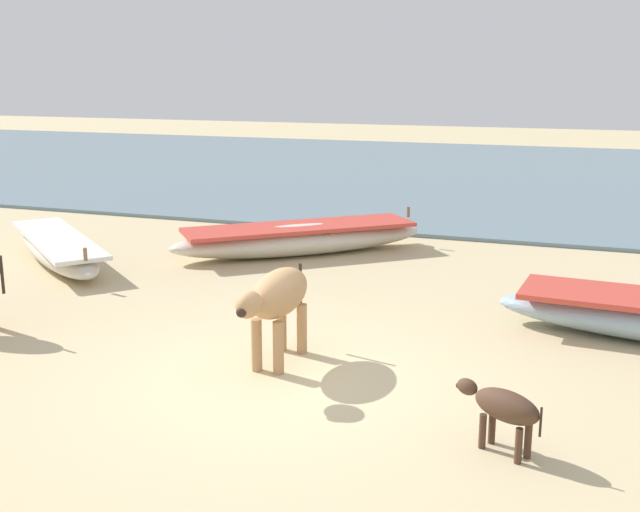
# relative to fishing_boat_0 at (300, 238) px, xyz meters

# --- Properties ---
(ground) EXTENTS (80.00, 80.00, 0.00)m
(ground) POSITION_rel_fishing_boat_0_xyz_m (2.02, -5.67, -0.30)
(ground) COLOR #CCB789
(sea_water) EXTENTS (60.00, 20.00, 0.08)m
(sea_water) POSITION_rel_fishing_boat_0_xyz_m (2.02, 12.15, -0.26)
(sea_water) COLOR slate
(sea_water) RESTS_ON ground
(fishing_boat_0) EXTENTS (4.36, 3.95, 0.74)m
(fishing_boat_0) POSITION_rel_fishing_boat_0_xyz_m (0.00, 0.00, 0.00)
(fishing_boat_0) COLOR beige
(fishing_boat_0) RESTS_ON ground
(fishing_boat_4) EXTENTS (3.92, 3.50, 0.64)m
(fishing_boat_4) POSITION_rel_fishing_boat_0_xyz_m (-3.78, -1.97, -0.05)
(fishing_boat_4) COLOR beige
(fishing_boat_4) RESTS_ON ground
(calf_far_dark) EXTENTS (0.84, 0.57, 0.58)m
(calf_far_dark) POSITION_rel_fishing_boat_0_xyz_m (4.43, -6.49, 0.12)
(calf_far_dark) COLOR #4C3323
(calf_far_dark) RESTS_ON ground
(cow_second_adult_tan) EXTENTS (0.49, 1.68, 1.09)m
(cow_second_adult_tan) POSITION_rel_fishing_boat_0_xyz_m (1.75, -5.19, 0.49)
(cow_second_adult_tan) COLOR tan
(cow_second_adult_tan) RESTS_ON ground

